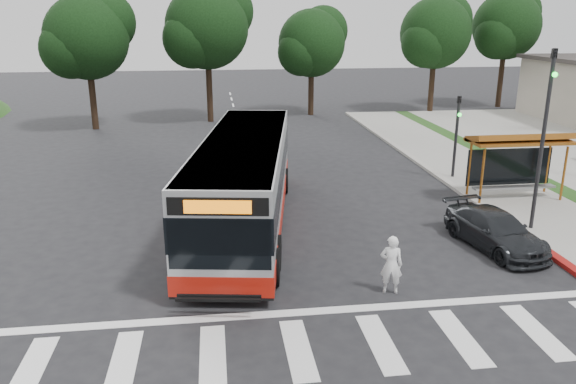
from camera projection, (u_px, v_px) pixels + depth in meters
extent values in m
plane|color=black|center=(275.00, 262.00, 17.94)|extent=(140.00, 140.00, 0.00)
cube|color=gray|center=(484.00, 179.00, 26.88)|extent=(4.00, 40.00, 0.12)
cube|color=#9E9991|center=(445.00, 181.00, 26.62)|extent=(0.30, 40.00, 0.15)
cube|color=maroon|center=(574.00, 270.00, 17.16)|extent=(0.32, 6.00, 0.15)
cube|color=silver|center=(298.00, 349.00, 13.20)|extent=(18.00, 2.60, 0.01)
cylinder|color=#8F5017|center=(482.00, 177.00, 22.86)|extent=(0.10, 0.10, 2.30)
cylinder|color=#8F5017|center=(564.00, 174.00, 23.32)|extent=(0.10, 0.10, 2.30)
cylinder|color=#8F5017|center=(469.00, 169.00, 24.00)|extent=(0.10, 0.10, 2.30)
cylinder|color=#8F5017|center=(548.00, 166.00, 24.45)|extent=(0.10, 0.10, 2.30)
cube|color=#8F5017|center=(520.00, 141.00, 23.27)|extent=(4.20, 1.60, 0.12)
cube|color=#8F5017|center=(519.00, 137.00, 23.27)|extent=(4.20, 1.32, 0.51)
cube|color=black|center=(509.00, 167.00, 24.21)|extent=(3.80, 0.06, 1.60)
cube|color=gray|center=(514.00, 187.00, 23.86)|extent=(3.60, 0.40, 0.08)
cylinder|color=black|center=(542.00, 144.00, 19.60)|extent=(0.14, 0.14, 6.50)
imported|color=black|center=(553.00, 63.00, 18.79)|extent=(0.16, 0.20, 1.00)
sphere|color=#19E533|center=(555.00, 75.00, 18.72)|extent=(0.18, 0.18, 0.18)
cylinder|color=black|center=(456.00, 138.00, 26.60)|extent=(0.14, 0.14, 4.00)
imported|color=black|center=(459.00, 107.00, 26.16)|extent=(0.16, 0.20, 1.00)
sphere|color=#19E533|center=(460.00, 115.00, 26.09)|extent=(0.18, 0.18, 0.18)
cylinder|color=black|center=(432.00, 84.00, 45.78)|extent=(0.44, 0.44, 4.40)
sphere|color=black|center=(435.00, 33.00, 44.59)|extent=(5.60, 5.60, 5.60)
sphere|color=black|center=(446.00, 20.00, 45.23)|extent=(4.20, 4.20, 4.20)
sphere|color=black|center=(426.00, 43.00, 44.01)|extent=(3.92, 3.92, 3.92)
cylinder|color=black|center=(501.00, 79.00, 48.52)|extent=(0.44, 0.44, 4.84)
sphere|color=black|center=(506.00, 26.00, 47.21)|extent=(5.60, 5.60, 5.60)
sphere|color=black|center=(515.00, 12.00, 47.82)|extent=(4.20, 4.20, 4.20)
sphere|color=black|center=(499.00, 36.00, 46.65)|extent=(3.92, 3.92, 3.92)
cylinder|color=black|center=(209.00, 89.00, 41.58)|extent=(0.44, 0.44, 4.84)
sphere|color=black|center=(207.00, 27.00, 40.27)|extent=(6.00, 6.00, 6.00)
sphere|color=black|center=(223.00, 11.00, 40.95)|extent=(4.50, 4.50, 4.50)
sphere|color=black|center=(192.00, 39.00, 39.66)|extent=(4.20, 4.20, 4.20)
cylinder|color=black|center=(311.00, 90.00, 44.61)|extent=(0.44, 0.44, 3.96)
sphere|color=black|center=(312.00, 43.00, 43.54)|extent=(5.20, 5.20, 5.20)
sphere|color=black|center=(323.00, 31.00, 44.14)|extent=(3.90, 3.90, 3.90)
sphere|color=black|center=(301.00, 52.00, 43.00)|extent=(3.64, 3.64, 3.64)
cylinder|color=black|center=(93.00, 97.00, 38.74)|extent=(0.44, 0.44, 4.40)
sphere|color=black|center=(87.00, 38.00, 37.55)|extent=(5.60, 5.60, 5.60)
sphere|color=black|center=(105.00, 22.00, 38.19)|extent=(4.20, 4.20, 4.20)
sphere|color=black|center=(70.00, 49.00, 36.97)|extent=(3.92, 3.92, 3.92)
imported|color=white|center=(391.00, 265.00, 15.70)|extent=(0.71, 0.56, 1.72)
imported|color=#212327|center=(495.00, 230.00, 18.89)|extent=(2.48, 4.52, 1.24)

